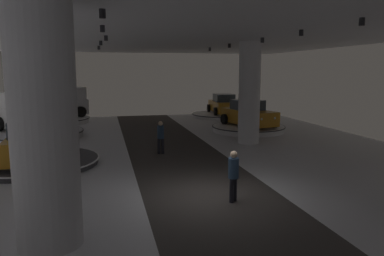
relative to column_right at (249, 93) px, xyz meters
name	(u,v)px	position (x,y,z in m)	size (l,w,h in m)	color
ground	(211,196)	(-4.46, -7.98, -2.77)	(24.00, 44.00, 0.06)	silver
ceiling_with_spotlights	(213,17)	(-4.46, -7.98, 2.80)	(24.00, 44.00, 0.39)	silver
column_right	(249,93)	(0.00, 0.00, 0.00)	(1.17, 1.17, 5.50)	silver
column_left	(44,126)	(-9.02, -10.37, 0.00)	(1.45, 1.45, 5.50)	#ADADB2
display_platform_deep_left	(52,120)	(-11.70, 10.98, -2.55)	(5.68, 5.68, 0.36)	silver
pickup_truck_deep_left	(55,106)	(-11.43, 11.16, -1.45)	(5.57, 4.73, 2.30)	silver
display_platform_deep_right	(223,115)	(2.38, 11.74, -2.60)	(5.47, 5.47, 0.27)	silver
display_car_deep_right	(223,105)	(2.37, 11.71, -1.72)	(2.48, 4.34, 1.71)	#B77519
display_platform_far_right	(248,128)	(1.48, 3.68, -2.55)	(4.79, 4.79, 0.37)	silver
display_car_far_right	(248,114)	(1.47, 3.71, -1.62)	(2.93, 4.49, 1.71)	#B77519
display_platform_mid_left	(34,162)	(-10.70, -2.53, -2.61)	(5.39, 5.39, 0.25)	#333338
display_car_mid_left	(33,142)	(-10.70, -2.56, -1.74)	(2.37, 4.31, 1.71)	#B77519
display_platform_far_left	(35,134)	(-11.85, 4.61, -2.56)	(5.68, 5.68, 0.35)	#B7B7BC
pickup_truck_far_left	(31,116)	(-12.06, 4.85, -1.46)	(5.05, 5.38, 2.30)	silver
visitor_walking_near	(233,173)	(-3.99, -8.70, -1.84)	(0.32, 0.32, 1.59)	black
visitor_walking_far	(161,135)	(-5.14, -1.61, -1.84)	(0.32, 0.32, 1.59)	black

